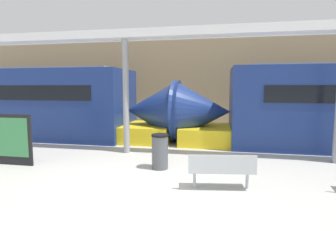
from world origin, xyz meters
name	(u,v)px	position (x,y,z in m)	size (l,w,h in m)	color
ground_plane	(144,196)	(0.00, 0.00, 0.00)	(60.00, 60.00, 0.00)	#B2AFA8
station_wall	(191,84)	(0.00, 9.88, 2.50)	(56.00, 0.20, 5.00)	#9E8460
train_right	(25,104)	(-7.56, 5.75, 1.51)	(14.82, 2.93, 3.20)	navy
bench_near	(222,168)	(1.63, 0.66, 0.50)	(1.56, 0.65, 0.84)	#ADB2B7
trash_bin	(160,151)	(-0.08, 1.92, 0.50)	(0.49, 0.49, 1.00)	#4C4F54
poster_board	(12,139)	(-4.49, 1.44, 0.78)	(1.29, 0.07, 1.54)	black
support_column_near	(126,97)	(-1.64, 3.49, 1.98)	(0.21, 0.21, 3.97)	gray
canopy_beam	(125,35)	(-1.64, 3.49, 4.11)	(28.00, 0.60, 0.28)	silver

